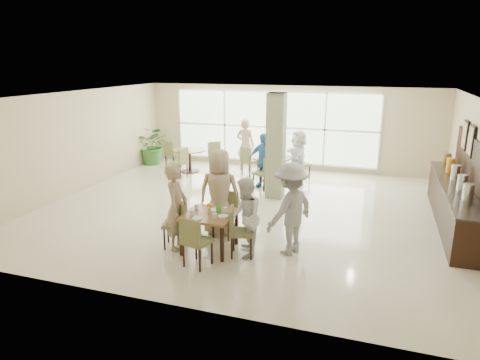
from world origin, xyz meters
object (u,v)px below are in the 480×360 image
(teen_standing, at_px, (290,209))
(adult_standing, at_px, (245,145))
(buffet_counter, at_px, (454,201))
(adult_a, at_px, (263,160))
(teen_far, at_px, (220,192))
(round_table_right, at_px, (272,162))
(teen_left, at_px, (176,207))
(potted_plant, at_px, (153,145))
(adult_b, at_px, (298,157))
(main_table, at_px, (210,218))
(round_table_left, at_px, (190,155))
(teen_right, at_px, (245,217))

(teen_standing, height_order, adult_standing, teen_standing)
(buffet_counter, distance_m, adult_a, 5.10)
(teen_far, bearing_deg, buffet_counter, -162.16)
(round_table_right, relative_size, teen_far, 0.65)
(teen_left, bearing_deg, adult_a, -15.97)
(potted_plant, xyz_separation_m, adult_a, (4.49, -1.57, 0.11))
(teen_left, relative_size, adult_b, 1.05)
(potted_plant, bearing_deg, teen_standing, -42.77)
(round_table_right, bearing_deg, teen_left, -95.93)
(adult_standing, bearing_deg, buffet_counter, 157.14)
(main_table, bearing_deg, adult_a, 92.18)
(teen_far, bearing_deg, round_table_left, -64.77)
(main_table, distance_m, potted_plant, 7.67)
(round_table_right, bearing_deg, main_table, -89.01)
(potted_plant, height_order, teen_standing, teen_standing)
(teen_standing, bearing_deg, adult_a, -129.37)
(adult_a, relative_size, adult_standing, 0.92)
(round_table_right, relative_size, adult_b, 0.75)
(teen_far, bearing_deg, potted_plant, -55.41)
(main_table, bearing_deg, potted_plant, 127.49)
(adult_a, xyz_separation_m, adult_b, (0.89, 0.69, 0.01))
(adult_b, bearing_deg, round_table_right, -114.89)
(main_table, bearing_deg, teen_standing, 14.20)
(adult_a, bearing_deg, round_table_left, 175.78)
(round_table_left, height_order, adult_standing, adult_standing)
(buffet_counter, distance_m, adult_b, 4.56)
(round_table_left, height_order, buffet_counter, buffet_counter)
(adult_a, distance_m, adult_b, 1.13)
(teen_far, xyz_separation_m, adult_a, (-0.07, 3.68, -0.12))
(round_table_left, distance_m, potted_plant, 1.80)
(potted_plant, relative_size, teen_standing, 0.77)
(round_table_right, relative_size, teen_left, 0.71)
(main_table, relative_size, teen_right, 0.64)
(main_table, height_order, round_table_left, same)
(potted_plant, distance_m, adult_standing, 3.40)
(main_table, distance_m, adult_b, 5.26)
(round_table_left, relative_size, adult_standing, 0.63)
(teen_left, xyz_separation_m, teen_far, (0.54, 0.93, 0.07))
(teen_left, bearing_deg, buffet_counter, -70.05)
(teen_right, height_order, adult_b, adult_b)
(main_table, height_order, potted_plant, potted_plant)
(round_table_left, relative_size, adult_a, 0.69)
(round_table_right, height_order, adult_b, adult_b)
(round_table_left, height_order, teen_far, teen_far)
(buffet_counter, xyz_separation_m, adult_b, (-3.97, 2.22, 0.25))
(buffet_counter, height_order, teen_left, buffet_counter)
(round_table_right, distance_m, adult_a, 0.78)
(round_table_left, height_order, round_table_right, same)
(potted_plant, xyz_separation_m, teen_right, (5.39, -6.09, 0.08))
(round_table_left, distance_m, teen_far, 5.48)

